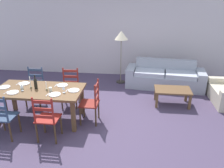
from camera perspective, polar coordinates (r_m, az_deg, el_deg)
The scene contains 29 objects.
ground_plane at distance 5.17m, azimuth -4.37°, elevation -9.43°, with size 9.60×9.60×0.02m, color #473A54.
wall_far at distance 7.79m, azimuth -0.11°, elevation 12.15°, with size 9.60×0.16×2.70m, color silver.
dining_table at distance 5.16m, azimuth -17.92°, elevation -2.12°, with size 1.90×0.96×0.75m.
dining_chair_near_left at distance 4.85m, azimuth -25.85°, elevation -7.39°, with size 0.43×0.41×0.96m.
dining_chair_near_right at distance 4.49m, azimuth -16.10°, elevation -8.34°, with size 0.42×0.40×0.96m.
dining_chair_far_left at distance 6.05m, azimuth -18.84°, elevation -0.59°, with size 0.42×0.40×0.96m.
dining_chair_far_right at distance 5.75m, azimuth -10.48°, elevation -0.92°, with size 0.45×0.43×0.96m.
dining_chair_head_east at distance 4.92m, azimuth -5.16°, elevation -4.66°, with size 0.40×0.42×0.96m.
dinner_plate_near_left at distance 5.13m, azimuth -23.74°, elevation -1.97°, with size 0.24×0.24×0.02m, color white.
fork_near_left at distance 5.21m, azimuth -25.17°, elevation -1.93°, with size 0.02×0.17×0.01m, color silver.
dinner_plate_near_right at distance 4.75m, azimuth -14.27°, elevation -2.59°, with size 0.24×0.24×0.02m, color white.
fork_near_right at distance 4.80m, azimuth -15.94°, elevation -2.55°, with size 0.02×0.17×0.01m, color silver.
dinner_plate_far_left at distance 5.53m, azimuth -21.28°, elevation 0.10°, with size 0.24×0.24×0.02m, color white.
fork_far_left at distance 5.60m, azimuth -22.64°, elevation 0.11°, with size 0.02×0.17×0.01m, color silver.
dinner_plate_far_right at distance 5.18m, azimuth -12.41°, elevation -0.32°, with size 0.24×0.24×0.02m, color white.
fork_far_right at distance 5.23m, azimuth -13.96°, elevation -0.30°, with size 0.02×0.17×0.01m, color silver.
dinner_plate_head_west at distance 5.49m, azimuth -25.49°, elevation -0.72°, with size 0.24×0.24×0.02m, color white.
dinner_plate_head_east at distance 4.86m, azimuth -9.63°, elevation -1.60°, with size 0.24×0.24×0.02m, color white.
fork_head_east at distance 4.91m, azimuth -11.31°, elevation -1.57°, with size 0.02×0.17×0.01m, color silver.
wine_bottle at distance 5.13m, azimuth -18.73°, elevation 0.08°, with size 0.07×0.07×0.32m.
wine_glass_near_left at distance 5.12m, azimuth -21.84°, elevation -0.45°, with size 0.06×0.06×0.16m.
wine_glass_near_right at distance 4.77m, azimuth -12.14°, elevation -0.93°, with size 0.06×0.06×0.16m.
coffee_cup_primary at distance 4.92m, azimuth -15.27°, elevation -1.32°, with size 0.07×0.07×0.09m, color beige.
coffee_cup_secondary at distance 5.23m, azimuth -21.78°, elevation -0.79°, with size 0.07×0.07×0.09m, color beige.
candle_tall at distance 5.19m, azimuth -19.86°, elevation -0.22°, with size 0.05×0.05×0.28m.
candle_short at distance 5.00m, azimuth -16.19°, elevation -0.98°, with size 0.05×0.05×0.19m.
couch at distance 7.07m, azimuth 13.13°, elevation 1.65°, with size 2.35×1.04×0.80m.
coffee_table at distance 5.94m, azimuth 15.04°, elevation -1.85°, with size 0.90×0.56×0.42m.
standing_lamp at distance 6.92m, azimuth 2.34°, elevation 11.40°, with size 0.40×0.40×1.64m.
Camera 1 is at (0.88, -4.33, 2.68)m, focal length 36.22 mm.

